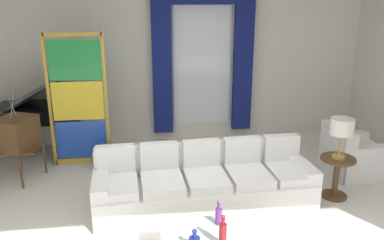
{
  "coord_description": "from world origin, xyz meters",
  "views": [
    {
      "loc": [
        -0.66,
        -4.42,
        2.76
      ],
      "look_at": [
        0.04,
        0.9,
        1.05
      ],
      "focal_mm": 37.03,
      "sensor_mm": 36.0,
      "label": 1
    }
  ],
  "objects_px": {
    "coffee_table": "(235,234)",
    "bottle_crystal_tall": "(219,215)",
    "table_lamp_brass": "(342,128)",
    "grand_piano": "(41,110)",
    "bottle_blue_decanter": "(223,233)",
    "round_side_table": "(336,174)",
    "vintage_tv": "(16,135)",
    "peacock_figurine": "(104,159)",
    "couch_white_long": "(203,183)",
    "armchair_white": "(351,157)",
    "stained_glass_divider": "(78,104)"
  },
  "relations": [
    {
      "from": "bottle_crystal_tall",
      "to": "peacock_figurine",
      "type": "xyz_separation_m",
      "value": [
        -1.4,
        2.41,
        -0.3
      ]
    },
    {
      "from": "table_lamp_brass",
      "to": "peacock_figurine",
      "type": "bearing_deg",
      "value": 158.66
    },
    {
      "from": "bottle_blue_decanter",
      "to": "peacock_figurine",
      "type": "height_order",
      "value": "bottle_blue_decanter"
    },
    {
      "from": "couch_white_long",
      "to": "bottle_crystal_tall",
      "type": "relative_size",
      "value": 10.53
    },
    {
      "from": "grand_piano",
      "to": "peacock_figurine",
      "type": "bearing_deg",
      "value": -41.21
    },
    {
      "from": "bottle_crystal_tall",
      "to": "round_side_table",
      "type": "relative_size",
      "value": 0.47
    },
    {
      "from": "couch_white_long",
      "to": "grand_piano",
      "type": "relative_size",
      "value": 1.97
    },
    {
      "from": "vintage_tv",
      "to": "armchair_white",
      "type": "bearing_deg",
      "value": -5.52
    },
    {
      "from": "round_side_table",
      "to": "bottle_crystal_tall",
      "type": "bearing_deg",
      "value": -149.71
    },
    {
      "from": "vintage_tv",
      "to": "grand_piano",
      "type": "bearing_deg",
      "value": 83.63
    },
    {
      "from": "armchair_white",
      "to": "grand_piano",
      "type": "bearing_deg",
      "value": 162.41
    },
    {
      "from": "bottle_blue_decanter",
      "to": "table_lamp_brass",
      "type": "distance_m",
      "value": 2.5
    },
    {
      "from": "bottle_crystal_tall",
      "to": "couch_white_long",
      "type": "bearing_deg",
      "value": 88.65
    },
    {
      "from": "couch_white_long",
      "to": "armchair_white",
      "type": "bearing_deg",
      "value": 14.24
    },
    {
      "from": "couch_white_long",
      "to": "armchair_white",
      "type": "height_order",
      "value": "couch_white_long"
    },
    {
      "from": "vintage_tv",
      "to": "round_side_table",
      "type": "relative_size",
      "value": 2.26
    },
    {
      "from": "armchair_white",
      "to": "table_lamp_brass",
      "type": "height_order",
      "value": "table_lamp_brass"
    },
    {
      "from": "bottle_blue_decanter",
      "to": "bottle_crystal_tall",
      "type": "relative_size",
      "value": 1.2
    },
    {
      "from": "bottle_blue_decanter",
      "to": "round_side_table",
      "type": "relative_size",
      "value": 0.57
    },
    {
      "from": "couch_white_long",
      "to": "table_lamp_brass",
      "type": "height_order",
      "value": "table_lamp_brass"
    },
    {
      "from": "couch_white_long",
      "to": "coffee_table",
      "type": "height_order",
      "value": "couch_white_long"
    },
    {
      "from": "armchair_white",
      "to": "round_side_table",
      "type": "relative_size",
      "value": 1.41
    },
    {
      "from": "bottle_crystal_tall",
      "to": "grand_piano",
      "type": "distance_m",
      "value": 4.27
    },
    {
      "from": "bottle_blue_decanter",
      "to": "vintage_tv",
      "type": "xyz_separation_m",
      "value": [
        -2.64,
        2.69,
        0.18
      ]
    },
    {
      "from": "table_lamp_brass",
      "to": "grand_piano",
      "type": "bearing_deg",
      "value": 152.72
    },
    {
      "from": "round_side_table",
      "to": "grand_piano",
      "type": "xyz_separation_m",
      "value": [
        -4.46,
        2.3,
        0.45
      ]
    },
    {
      "from": "stained_glass_divider",
      "to": "grand_piano",
      "type": "bearing_deg",
      "value": 140.0
    },
    {
      "from": "couch_white_long",
      "to": "round_side_table",
      "type": "bearing_deg",
      "value": -2.02
    },
    {
      "from": "vintage_tv",
      "to": "armchair_white",
      "type": "height_order",
      "value": "vintage_tv"
    },
    {
      "from": "bottle_blue_decanter",
      "to": "grand_piano",
      "type": "height_order",
      "value": "grand_piano"
    },
    {
      "from": "coffee_table",
      "to": "grand_piano",
      "type": "height_order",
      "value": "grand_piano"
    },
    {
      "from": "vintage_tv",
      "to": "peacock_figurine",
      "type": "height_order",
      "value": "vintage_tv"
    },
    {
      "from": "coffee_table",
      "to": "table_lamp_brass",
      "type": "height_order",
      "value": "table_lamp_brass"
    },
    {
      "from": "armchair_white",
      "to": "table_lamp_brass",
      "type": "xyz_separation_m",
      "value": [
        -0.6,
        -0.7,
        0.74
      ]
    },
    {
      "from": "coffee_table",
      "to": "bottle_crystal_tall",
      "type": "bearing_deg",
      "value": 130.66
    },
    {
      "from": "peacock_figurine",
      "to": "coffee_table",
      "type": "bearing_deg",
      "value": -58.99
    },
    {
      "from": "stained_glass_divider",
      "to": "bottle_blue_decanter",
      "type": "bearing_deg",
      "value": -60.91
    },
    {
      "from": "couch_white_long",
      "to": "bottle_blue_decanter",
      "type": "bearing_deg",
      "value": -92.28
    },
    {
      "from": "couch_white_long",
      "to": "stained_glass_divider",
      "type": "xyz_separation_m",
      "value": [
        -1.82,
        1.59,
        0.75
      ]
    },
    {
      "from": "bottle_blue_decanter",
      "to": "round_side_table",
      "type": "height_order",
      "value": "bottle_blue_decanter"
    },
    {
      "from": "stained_glass_divider",
      "to": "couch_white_long",
      "type": "bearing_deg",
      "value": -41.23
    },
    {
      "from": "bottle_blue_decanter",
      "to": "stained_glass_divider",
      "type": "relative_size",
      "value": 0.15
    },
    {
      "from": "coffee_table",
      "to": "armchair_white",
      "type": "xyz_separation_m",
      "value": [
        2.36,
        1.98,
        -0.09
      ]
    },
    {
      "from": "round_side_table",
      "to": "stained_glass_divider",
      "type": "bearing_deg",
      "value": 155.83
    },
    {
      "from": "bottle_blue_decanter",
      "to": "round_side_table",
      "type": "distance_m",
      "value": 2.46
    },
    {
      "from": "vintage_tv",
      "to": "grand_piano",
      "type": "distance_m",
      "value": 1.11
    },
    {
      "from": "peacock_figurine",
      "to": "round_side_table",
      "type": "xyz_separation_m",
      "value": [
        3.31,
        -1.29,
        0.14
      ]
    },
    {
      "from": "stained_glass_divider",
      "to": "grand_piano",
      "type": "xyz_separation_m",
      "value": [
        -0.76,
        0.64,
        -0.26
      ]
    },
    {
      "from": "bottle_blue_decanter",
      "to": "armchair_white",
      "type": "xyz_separation_m",
      "value": [
        2.54,
        2.19,
        -0.26
      ]
    },
    {
      "from": "couch_white_long",
      "to": "peacock_figurine",
      "type": "relative_size",
      "value": 4.93
    }
  ]
}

